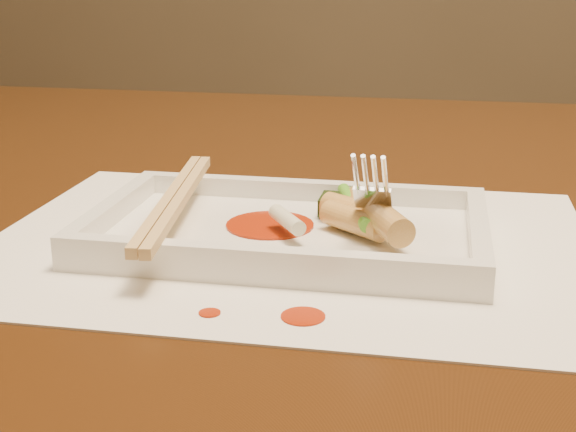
% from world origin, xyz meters
% --- Properties ---
extents(table, '(1.40, 0.90, 0.75)m').
position_xyz_m(table, '(0.00, 0.00, 0.65)').
color(table, black).
rests_on(table, ground).
extents(placemat, '(0.40, 0.30, 0.00)m').
position_xyz_m(placemat, '(-0.04, -0.15, 0.75)').
color(placemat, white).
rests_on(placemat, table).
extents(sauce_splatter_a, '(0.02, 0.02, 0.00)m').
position_xyz_m(sauce_splatter_a, '(-0.01, -0.26, 0.75)').
color(sauce_splatter_a, '#A12104').
rests_on(sauce_splatter_a, placemat).
extents(sauce_splatter_b, '(0.01, 0.01, 0.00)m').
position_xyz_m(sauce_splatter_b, '(-0.06, -0.27, 0.75)').
color(sauce_splatter_b, '#A12104').
rests_on(sauce_splatter_b, placemat).
extents(plate_base, '(0.26, 0.16, 0.01)m').
position_xyz_m(plate_base, '(-0.04, -0.15, 0.76)').
color(plate_base, white).
rests_on(plate_base, placemat).
extents(plate_rim_far, '(0.26, 0.01, 0.01)m').
position_xyz_m(plate_rim_far, '(-0.04, -0.07, 0.77)').
color(plate_rim_far, white).
rests_on(plate_rim_far, plate_base).
extents(plate_rim_near, '(0.26, 0.01, 0.01)m').
position_xyz_m(plate_rim_near, '(-0.04, -0.22, 0.77)').
color(plate_rim_near, white).
rests_on(plate_rim_near, plate_base).
extents(plate_rim_left, '(0.01, 0.14, 0.01)m').
position_xyz_m(plate_rim_left, '(-0.17, -0.15, 0.77)').
color(plate_rim_left, white).
rests_on(plate_rim_left, plate_base).
extents(plate_rim_right, '(0.01, 0.14, 0.01)m').
position_xyz_m(plate_rim_right, '(0.08, -0.15, 0.77)').
color(plate_rim_right, white).
rests_on(plate_rim_right, plate_base).
extents(veg_piece, '(0.04, 0.03, 0.01)m').
position_xyz_m(veg_piece, '(-0.01, -0.11, 0.77)').
color(veg_piece, black).
rests_on(veg_piece, plate_base).
extents(scallion_white, '(0.03, 0.04, 0.01)m').
position_xyz_m(scallion_white, '(-0.04, -0.16, 0.77)').
color(scallion_white, '#EAEACC').
rests_on(scallion_white, plate_base).
extents(scallion_green, '(0.03, 0.08, 0.01)m').
position_xyz_m(scallion_green, '(-0.00, -0.13, 0.77)').
color(scallion_green, '#46A31A').
rests_on(scallion_green, plate_base).
extents(chopstick_a, '(0.03, 0.21, 0.01)m').
position_xyz_m(chopstick_a, '(-0.13, -0.15, 0.78)').
color(chopstick_a, tan).
rests_on(chopstick_a, plate_rim_near).
extents(chopstick_b, '(0.03, 0.21, 0.01)m').
position_xyz_m(chopstick_b, '(-0.12, -0.15, 0.78)').
color(chopstick_b, tan).
rests_on(chopstick_b, plate_rim_near).
extents(fork, '(0.09, 0.10, 0.14)m').
position_xyz_m(fork, '(0.03, -0.13, 0.83)').
color(fork, silver).
rests_on(fork, plate_base).
extents(sauce_blob_0, '(0.06, 0.06, 0.00)m').
position_xyz_m(sauce_blob_0, '(-0.06, -0.14, 0.76)').
color(sauce_blob_0, '#A12104').
rests_on(sauce_blob_0, plate_base).
extents(rice_cake_0, '(0.02, 0.05, 0.02)m').
position_xyz_m(rice_cake_0, '(0.00, -0.12, 0.77)').
color(rice_cake_0, tan).
rests_on(rice_cake_0, plate_base).
extents(rice_cake_1, '(0.05, 0.04, 0.02)m').
position_xyz_m(rice_cake_1, '(0.00, -0.15, 0.77)').
color(rice_cake_1, tan).
rests_on(rice_cake_1, plate_base).
extents(rice_cake_2, '(0.04, 0.05, 0.02)m').
position_xyz_m(rice_cake_2, '(0.02, -0.17, 0.78)').
color(rice_cake_2, tan).
rests_on(rice_cake_2, plate_base).
extents(rice_cake_3, '(0.04, 0.04, 0.02)m').
position_xyz_m(rice_cake_3, '(-0.00, -0.13, 0.77)').
color(rice_cake_3, tan).
rests_on(rice_cake_3, plate_base).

